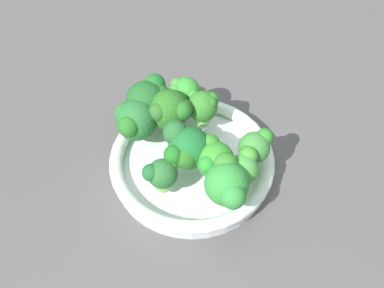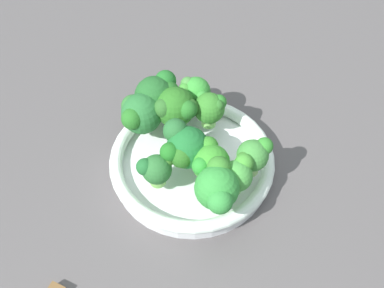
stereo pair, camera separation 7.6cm
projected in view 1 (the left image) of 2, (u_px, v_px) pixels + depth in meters
The scene contains 13 objects.
ground_plane at pixel (166, 172), 82.66cm from camera, with size 130.00×130.00×2.50cm, color #524E4E.
bowl at pixel (192, 163), 79.93cm from camera, with size 26.33×26.33×3.78cm.
broccoli_floret_0 at pixel (215, 159), 72.94cm from camera, with size 6.76×5.95×6.77cm.
broccoli_floret_1 at pixel (151, 98), 79.96cm from camera, with size 6.77×6.92×7.72cm.
broccoli_floret_2 at pixel (161, 174), 72.41cm from camera, with size 4.50×5.62×5.52cm.
broccoli_floret_3 at pixel (170, 110), 78.21cm from camera, with size 6.68×7.08×7.76cm.
broccoli_floret_4 at pixel (227, 183), 69.66cm from camera, with size 8.49×6.40×7.74cm.
broccoli_floret_5 at pixel (186, 148), 73.81cm from camera, with size 7.48×7.13×7.78cm.
broccoli_floret_6 at pixel (255, 148), 74.54cm from camera, with size 4.83×6.03×6.39cm.
broccoli_floret_7 at pixel (135, 120), 77.75cm from camera, with size 6.68×6.97×7.21cm.
broccoli_floret_8 at pixel (185, 92), 81.53cm from camera, with size 5.19×5.45×6.39cm.
broccoli_floret_9 at pixel (242, 168), 72.05cm from camera, with size 4.91×5.61×6.48cm.
broccoli_floret_10 at pixel (204, 106), 79.84cm from camera, with size 5.06×5.41×6.40cm.
Camera 1 is at (45.48, -14.04, 66.63)cm, focal length 46.64 mm.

